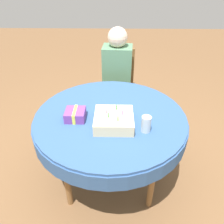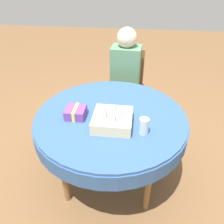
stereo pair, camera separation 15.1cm
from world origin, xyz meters
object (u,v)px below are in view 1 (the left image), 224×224
(chair, at_px, (117,84))
(drinking_glass, at_px, (146,124))
(gift_box, at_px, (75,115))
(birthday_cake, at_px, (114,120))
(person, at_px, (117,70))

(chair, distance_m, drinking_glass, 1.26)
(chair, bearing_deg, gift_box, -103.78)
(drinking_glass, bearing_deg, gift_box, 165.18)
(chair, height_order, birthday_cake, chair)
(chair, bearing_deg, drinking_glass, -76.36)
(chair, bearing_deg, birthday_cake, -87.62)
(person, height_order, drinking_glass, person)
(drinking_glass, bearing_deg, chair, 99.71)
(birthday_cake, height_order, gift_box, birthday_cake)
(chair, relative_size, person, 0.75)
(chair, distance_m, birthday_cake, 1.17)
(chair, xyz_separation_m, birthday_cake, (-0.03, -1.14, 0.27))
(drinking_glass, bearing_deg, person, 100.87)
(chair, distance_m, gift_box, 1.15)
(birthday_cake, bearing_deg, gift_box, 166.30)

